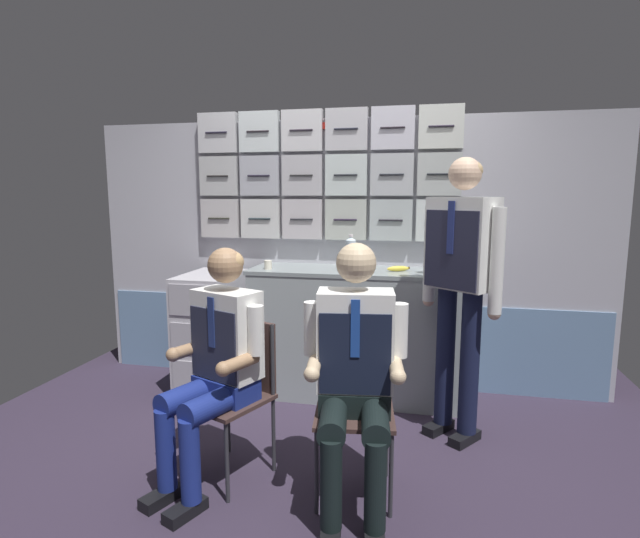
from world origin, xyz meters
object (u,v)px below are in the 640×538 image
water_bottle_clear (351,255)px  snack_banana (398,269)px  folding_chair_left (239,379)px  folding_chair_right (355,390)px  coffee_cup_spare (369,267)px  crew_member_right (355,362)px  crew_member_left (216,356)px  service_trolley (211,328)px  crew_member_standing (461,272)px

water_bottle_clear → snack_banana: size_ratio=1.62×
folding_chair_left → folding_chair_right: same height
folding_chair_left → coffee_cup_spare: bearing=58.5°
folding_chair_left → crew_member_right: (0.68, -0.17, 0.21)m
coffee_cup_spare → snack_banana: coffee_cup_spare is taller
crew_member_left → coffee_cup_spare: (0.67, 1.14, 0.33)m
coffee_cup_spare → service_trolley: bearing=177.0°
folding_chair_right → snack_banana: (0.15, 1.17, 0.48)m
crew_member_right → water_bottle_clear: bearing=99.8°
crew_member_left → snack_banana: (0.87, 1.30, 0.31)m
folding_chair_right → coffee_cup_spare: size_ratio=9.71×
folding_chair_right → coffee_cup_spare: (-0.05, 1.01, 0.51)m
snack_banana → crew_member_standing: bearing=-51.0°
crew_member_right → coffee_cup_spare: (-0.07, 1.17, 0.30)m
service_trolley → coffee_cup_spare: bearing=-3.0°
crew_member_left → folding_chair_right: bearing=10.2°
folding_chair_right → service_trolley: bearing=140.6°
crew_member_left → coffee_cup_spare: bearing=59.5°
crew_member_right → crew_member_standing: crew_member_standing is taller
crew_member_right → coffee_cup_spare: crew_member_right is taller
crew_member_left → water_bottle_clear: bearing=65.1°
service_trolley → coffee_cup_spare: (1.26, -0.07, 0.54)m
service_trolley → crew_member_right: size_ratio=0.71×
crew_member_standing → coffee_cup_spare: (-0.61, 0.34, -0.04)m
folding_chair_right → snack_banana: bearing=82.8°
crew_member_left → folding_chair_left: bearing=66.9°
crew_member_left → folding_chair_right: crew_member_left is taller
water_bottle_clear → coffee_cup_spare: 0.16m
folding_chair_left → crew_member_right: 0.73m
coffee_cup_spare → water_bottle_clear: bearing=171.7°
folding_chair_left → crew_member_right: size_ratio=0.65×
crew_member_left → crew_member_standing: (1.28, 0.80, 0.37)m
folding_chair_left → coffee_cup_spare: (0.61, 0.99, 0.51)m
crew_member_standing → water_bottle_clear: size_ratio=6.38×
folding_chair_left → crew_member_left: bearing=-113.1°
coffee_cup_spare → snack_banana: bearing=39.1°
crew_member_left → snack_banana: bearing=56.2°
crew_member_left → crew_member_standing: 1.56m
water_bottle_clear → snack_banana: 0.38m
crew_member_left → crew_member_standing: size_ratio=0.72×
service_trolley → crew_member_right: 1.83m
folding_chair_left → folding_chair_right: (0.66, -0.02, 0.00)m
crew_member_standing → snack_banana: bearing=129.0°
crew_member_left → coffee_cup_spare: crew_member_left is taller
crew_member_left → folding_chair_right: size_ratio=1.50×
water_bottle_clear → coffee_cup_spare: (0.13, -0.02, -0.09)m
crew_member_standing → snack_banana: 0.66m
folding_chair_right → crew_member_standing: bearing=49.9°
crew_member_right → water_bottle_clear: size_ratio=4.74×
folding_chair_right → snack_banana: snack_banana is taller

